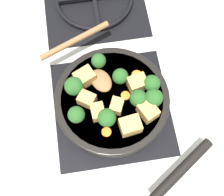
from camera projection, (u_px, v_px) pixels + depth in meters
The scene contains 22 objects.
ground_plane at pixel (112, 108), 0.85m from camera, with size 2.40×2.40×0.00m, color silver.
front_burner_grate at pixel (112, 107), 0.84m from camera, with size 0.31×0.31×0.03m.
skillet_pan at pixel (113, 102), 0.79m from camera, with size 0.36×0.41×0.05m.
wooden_spoon at pixel (87, 59), 0.80m from camera, with size 0.19×0.21×0.02m.
tofu_cube_center_large at pixel (130, 126), 0.73m from camera, with size 0.05×0.04×0.04m, color tan.
tofu_cube_near_handle at pixel (87, 99), 0.76m from camera, with size 0.04×0.03×0.03m, color tan.
tofu_cube_east_chunk at pixel (85, 77), 0.77m from camera, with size 0.05×0.04×0.04m, color tan.
tofu_cube_west_chunk at pixel (117, 106), 0.75m from camera, with size 0.04×0.03×0.03m, color tan.
tofu_cube_back_piece at pixel (98, 112), 0.74m from camera, with size 0.04×0.03×0.03m, color tan.
tofu_cube_front_piece at pixel (148, 111), 0.74m from camera, with size 0.05×0.04×0.04m, color tan.
tofu_cube_mid_small at pixel (137, 83), 0.77m from camera, with size 0.04×0.04×0.04m, color tan.
broccoli_floret_near_spoon at pixel (107, 118), 0.73m from camera, with size 0.04×0.04×0.05m.
broccoli_floret_center_top at pixel (154, 98), 0.74m from camera, with size 0.05×0.05×0.05m.
broccoli_floret_east_rim at pixel (74, 86), 0.75m from camera, with size 0.05×0.05×0.05m.
broccoli_floret_west_rim at pixel (76, 115), 0.73m from camera, with size 0.04×0.04×0.05m.
broccoli_floret_north_edge at pixel (152, 84), 0.76m from camera, with size 0.04×0.04×0.05m.
broccoli_floret_south_cluster at pixel (99, 61), 0.78m from camera, with size 0.04×0.04×0.04m.
broccoli_floret_mid_floret at pixel (138, 98), 0.74m from camera, with size 0.04×0.04×0.05m.
broccoli_floret_small_inner at pixel (120, 76), 0.77m from camera, with size 0.04×0.04×0.05m.
carrot_slice_orange_thin at pixel (137, 75), 0.79m from camera, with size 0.03×0.03×0.01m, color orange.
carrot_slice_near_center at pixel (106, 132), 0.74m from camera, with size 0.02×0.02×0.01m, color orange.
carrot_slice_edge_slice at pixel (125, 94), 0.78m from camera, with size 0.02×0.02×0.01m, color orange.
Camera 1 is at (-0.04, -0.27, 0.80)m, focal length 50.00 mm.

